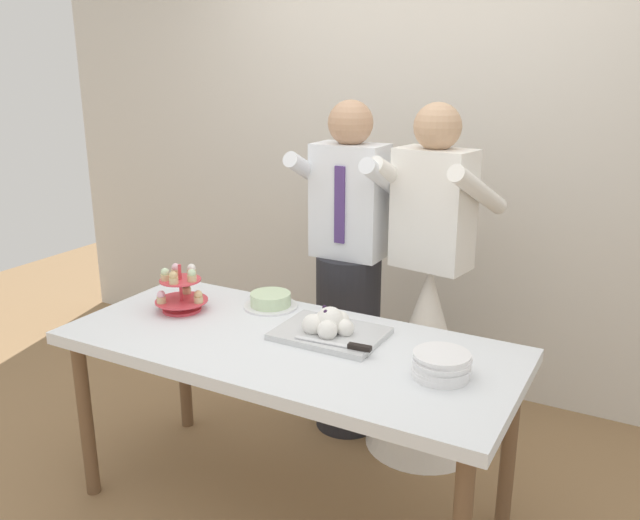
# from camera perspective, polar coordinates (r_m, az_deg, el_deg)

# --- Properties ---
(ground_plane) EXTENTS (8.00, 8.00, 0.00)m
(ground_plane) POSITION_cam_1_polar(r_m,az_deg,el_deg) (3.00, -2.61, -20.63)
(ground_plane) COLOR olive
(rear_wall) EXTENTS (5.20, 0.10, 2.90)m
(rear_wall) POSITION_cam_1_polar(r_m,az_deg,el_deg) (3.74, 9.11, 10.88)
(rear_wall) COLOR beige
(rear_wall) RESTS_ON ground_plane
(dessert_table) EXTENTS (1.80, 0.80, 0.78)m
(dessert_table) POSITION_cam_1_polar(r_m,az_deg,el_deg) (2.64, -2.82, -8.45)
(dessert_table) COLOR silver
(dessert_table) RESTS_ON ground_plane
(cupcake_stand) EXTENTS (0.23, 0.23, 0.21)m
(cupcake_stand) POSITION_cam_1_polar(r_m,az_deg,el_deg) (2.94, -11.93, -2.64)
(cupcake_stand) COLOR #D83F4C
(cupcake_stand) RESTS_ON dessert_table
(main_cake_tray) EXTENTS (0.44, 0.31, 0.12)m
(main_cake_tray) POSITION_cam_1_polar(r_m,az_deg,el_deg) (2.62, 0.83, -5.90)
(main_cake_tray) COLOR silver
(main_cake_tray) RESTS_ON dessert_table
(plate_stack) EXTENTS (0.20, 0.21, 0.09)m
(plate_stack) POSITION_cam_1_polar(r_m,az_deg,el_deg) (2.34, 10.47, -8.93)
(plate_stack) COLOR white
(plate_stack) RESTS_ON dessert_table
(round_cake) EXTENTS (0.24, 0.24, 0.07)m
(round_cake) POSITION_cam_1_polar(r_m,az_deg,el_deg) (2.94, -4.30, -3.54)
(round_cake) COLOR white
(round_cake) RESTS_ON dessert_table
(person_groom) EXTENTS (0.46, 0.49, 1.66)m
(person_groom) POSITION_cam_1_polar(r_m,az_deg,el_deg) (3.25, 2.47, -2.55)
(person_groom) COLOR #232328
(person_groom) RESTS_ON ground_plane
(person_bride) EXTENTS (0.56, 0.56, 1.66)m
(person_bride) POSITION_cam_1_polar(r_m,az_deg,el_deg) (3.18, 9.25, -6.38)
(person_bride) COLOR white
(person_bride) RESTS_ON ground_plane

